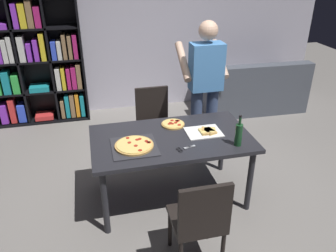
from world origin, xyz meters
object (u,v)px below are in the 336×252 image
Objects in this scene: couch at (252,92)px; person_serving_pizza at (205,85)px; chair_near_camera at (200,219)px; kitchen_scissors at (183,149)px; dining_table at (171,144)px; chair_far_side at (154,119)px; second_pizza_plain at (173,124)px; wine_bottle at (239,134)px; bookshelf at (36,64)px; pepperoni_pizza_on_tray at (134,146)px.

couch is 1.95m from person_serving_pizza.
chair_near_camera is 4.53× the size of kitchen_scissors.
dining_table is 0.95m from chair_far_side.
chair_near_camera is at bearing -109.61° from person_serving_pizza.
dining_table is at bearing -107.63° from second_pizza_plain.
chair_far_side is 2.85× the size of wine_bottle.
bookshelf reaches higher than couch.
dining_table is 0.68m from wine_bottle.
wine_bottle is (-0.01, -1.02, -0.13)m from person_serving_pizza.
chair_far_side is at bearing 90.00° from dining_table.
dining_table is at bearing 100.88° from kitchen_scissors.
dining_table is 2.77m from couch.
bookshelf reaches higher than wine_bottle.
chair_near_camera is 3.66m from bookshelf.
chair_near_camera is 0.52× the size of couch.
second_pizza_plain is at bearing 86.47° from kitchen_scissors.
chair_far_side is 2.12m from bookshelf.
second_pizza_plain is at bearing -136.38° from couch.
pepperoni_pizza_on_tray is at bearing 168.93° from wine_bottle.
dining_table is 5.09× the size of wine_bottle.
kitchen_scissors is 0.51m from second_pizza_plain.
kitchen_scissors is (-0.53, 0.05, -0.11)m from wine_bottle.
person_serving_pizza is at bearing 60.97° from kitchen_scissors.
pepperoni_pizza_on_tray is (-2.29, -2.10, 0.46)m from couch.
couch is 2.55m from second_pizza_plain.
person_serving_pizza is at bearing 50.59° from dining_table.
couch reaches higher than dining_table.
bookshelf is 2.65m from second_pizza_plain.
second_pizza_plain is at bearing 131.93° from wine_bottle.
person_serving_pizza is 1.03m from wine_bottle.
second_pizza_plain is (0.47, 0.37, -0.00)m from pepperoni_pizza_on_tray.
chair_far_side is 3.63× the size of second_pizza_plain.
couch is (1.90, 2.93, -0.21)m from chair_near_camera.
couch is at bearing 60.10° from wine_bottle.
pepperoni_pizza_on_tray is 1.00m from wine_bottle.
pepperoni_pizza_on_tray is (1.11, -2.48, -0.16)m from bookshelf.
chair_far_side is at bearing -151.14° from couch.
chair_far_side is 1.42m from wine_bottle.
couch is at bearing -6.47° from bookshelf.
kitchen_scissors is at bearing 175.14° from wine_bottle.
chair_near_camera is at bearing -132.36° from wine_bottle.
person_serving_pizza is at bearing 40.17° from pepperoni_pizza_on_tray.
person_serving_pizza reaches higher than chair_far_side.
person_serving_pizza reaches higher than couch.
chair_far_side is 4.53× the size of kitchen_scissors.
dining_table is 0.42m from pepperoni_pizza_on_tray.
couch is 0.88× the size of bookshelf.
chair_far_side is 2.18m from couch.
chair_near_camera is at bearing -90.00° from dining_table.
second_pizza_plain is (-0.51, -0.47, -0.24)m from person_serving_pizza.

